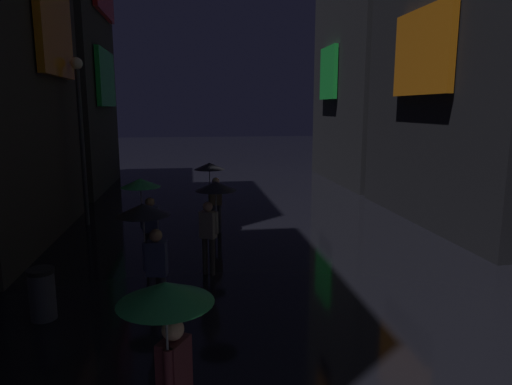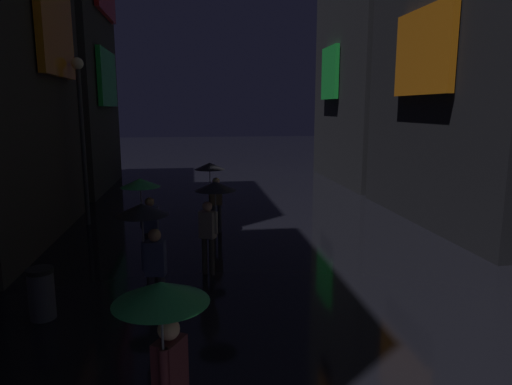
% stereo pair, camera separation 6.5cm
% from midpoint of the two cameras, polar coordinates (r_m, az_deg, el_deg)
% --- Properties ---
extents(building_left_far, '(4.25, 7.04, 13.61)m').
position_cam_midpoint_polar(building_left_far, '(22.92, -24.05, 17.47)').
color(building_left_far, '#33302D').
rests_on(building_left_far, ground).
extents(building_right_far, '(4.25, 7.88, 16.90)m').
position_cam_midpoint_polar(building_right_far, '(24.60, 14.78, 21.33)').
color(building_right_far, '#232328').
rests_on(building_right_far, ground).
extents(pedestrian_foreground_right_black, '(0.90, 0.90, 2.12)m').
position_cam_midpoint_polar(pedestrian_foreground_right_black, '(7.91, -13.60, -4.54)').
color(pedestrian_foreground_right_black, '#2D2D38').
rests_on(pedestrian_foreground_right_black, ground).
extents(pedestrian_midstreet_centre_black, '(0.90, 0.90, 2.12)m').
position_cam_midpoint_polar(pedestrian_midstreet_centre_black, '(10.00, -5.55, -1.17)').
color(pedestrian_midstreet_centre_black, '#38332D').
rests_on(pedestrian_midstreet_centre_black, ground).
extents(pedestrian_near_crossing_green, '(0.90, 0.90, 2.12)m').
position_cam_midpoint_polar(pedestrian_near_crossing_green, '(4.55, -11.28, -15.93)').
color(pedestrian_near_crossing_green, '#2D2D38').
rests_on(pedestrian_near_crossing_green, ground).
extents(pedestrian_foreground_left_black, '(0.90, 0.90, 2.12)m').
position_cam_midpoint_polar(pedestrian_foreground_left_black, '(13.46, -5.72, 1.83)').
color(pedestrian_foreground_left_black, '#2D2D38').
rests_on(pedestrian_foreground_left_black, ground).
extents(pedestrian_midstreet_left_green, '(0.90, 0.90, 2.12)m').
position_cam_midpoint_polar(pedestrian_midstreet_left_green, '(10.71, -14.00, -0.66)').
color(pedestrian_midstreet_left_green, black).
rests_on(pedestrian_midstreet_left_green, ground).
extents(streetlamp_left_far, '(0.36, 0.36, 5.20)m').
position_cam_midpoint_polar(streetlamp_left_far, '(15.26, -21.19, 8.27)').
color(streetlamp_left_far, '#2D2D33').
rests_on(streetlamp_left_far, ground).
extents(trash_bin, '(0.46, 0.46, 0.93)m').
position_cam_midpoint_polar(trash_bin, '(9.04, -25.34, -11.38)').
color(trash_bin, '#3F3F47').
rests_on(trash_bin, ground).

